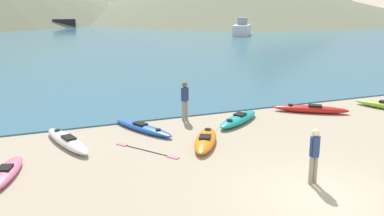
# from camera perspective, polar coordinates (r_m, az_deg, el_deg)

# --- Properties ---
(ground_plane) EXTENTS (400.00, 400.00, 0.00)m
(ground_plane) POSITION_cam_1_polar(r_m,az_deg,el_deg) (13.19, 16.02, -10.69)
(ground_plane) COLOR tan
(bay_water) EXTENTS (160.00, 70.00, 0.06)m
(bay_water) POSITION_cam_1_polar(r_m,az_deg,el_deg) (53.95, -13.74, 8.49)
(bay_water) COLOR teal
(bay_water) RESTS_ON ground_plane
(kayak_on_sand_0) EXTENTS (3.22, 2.47, 0.37)m
(kayak_on_sand_0) POSITION_cam_1_polar(r_m,az_deg,el_deg) (21.64, 14.87, -0.13)
(kayak_on_sand_0) COLOR red
(kayak_on_sand_0) RESTS_ON ground_plane
(kayak_on_sand_1) EXTENTS (1.59, 3.03, 0.31)m
(kayak_on_sand_1) POSITION_cam_1_polar(r_m,az_deg,el_deg) (14.89, -22.78, -7.75)
(kayak_on_sand_1) COLOR #E5668C
(kayak_on_sand_1) RESTS_ON ground_plane
(kayak_on_sand_2) EXTENTS (2.90, 2.42, 0.38)m
(kayak_on_sand_2) POSITION_cam_1_polar(r_m,az_deg,el_deg) (19.38, 5.91, -1.40)
(kayak_on_sand_2) COLOR teal
(kayak_on_sand_2) RESTS_ON ground_plane
(kayak_on_sand_3) EXTENTS (1.97, 3.27, 0.31)m
(kayak_on_sand_3) POSITION_cam_1_polar(r_m,az_deg,el_deg) (18.30, -6.24, -2.52)
(kayak_on_sand_3) COLOR blue
(kayak_on_sand_3) RESTS_ON ground_plane
(kayak_on_sand_4) EXTENTS (2.10, 2.94, 0.38)m
(kayak_on_sand_4) POSITION_cam_1_polar(r_m,az_deg,el_deg) (16.63, 1.72, -4.10)
(kayak_on_sand_4) COLOR orange
(kayak_on_sand_4) RESTS_ON ground_plane
(kayak_on_sand_5) EXTENTS (1.55, 3.60, 0.37)m
(kayak_on_sand_5) POSITION_cam_1_polar(r_m,az_deg,el_deg) (17.19, -15.56, -4.02)
(kayak_on_sand_5) COLOR white
(kayak_on_sand_5) RESTS_ON ground_plane
(person_near_foreground) EXTENTS (0.34, 0.27, 1.69)m
(person_near_foreground) POSITION_cam_1_polar(r_m,az_deg,el_deg) (13.57, 15.28, -5.48)
(person_near_foreground) COLOR gray
(person_near_foreground) RESTS_ON ground_plane
(person_near_waterline) EXTENTS (0.34, 0.30, 1.70)m
(person_near_waterline) POSITION_cam_1_polar(r_m,az_deg,el_deg) (19.50, -0.92, 1.22)
(person_near_waterline) COLOR gray
(person_near_waterline) RESTS_ON ground_plane
(moored_boat_0) EXTENTS (3.48, 3.79, 2.17)m
(moored_boat_0) POSITION_cam_1_polar(r_m,az_deg,el_deg) (56.94, 6.34, 9.92)
(moored_boat_0) COLOR white
(moored_boat_0) RESTS_ON bay_water
(moored_boat_1) EXTENTS (3.61, 2.40, 1.23)m
(moored_boat_1) POSITION_cam_1_polar(r_m,az_deg,el_deg) (72.40, -15.92, 10.36)
(moored_boat_1) COLOR black
(moored_boat_1) RESTS_ON bay_water
(loose_paddle) EXTENTS (1.72, 2.39, 0.03)m
(loose_paddle) POSITION_cam_1_polar(r_m,az_deg,el_deg) (16.09, -5.81, -5.40)
(loose_paddle) COLOR black
(loose_paddle) RESTS_ON ground_plane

